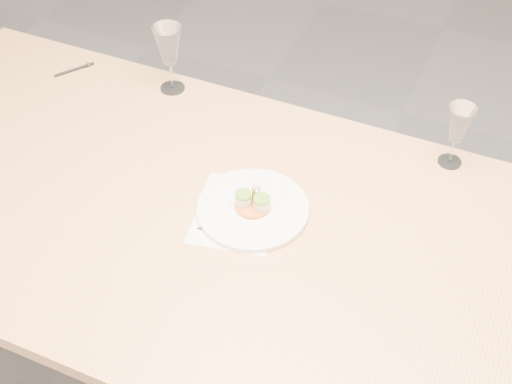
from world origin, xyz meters
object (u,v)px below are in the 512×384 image
at_px(dining_table, 276,256).
at_px(dinner_plate, 253,208).
at_px(recipe_sheet, 236,212).
at_px(wine_glass_0, 168,47).
at_px(ballpoint_pen, 75,69).
at_px(wine_glass_1, 459,125).

height_order(dining_table, dinner_plate, dinner_plate).
xyz_separation_m(recipe_sheet, wine_glass_0, (-0.39, 0.39, 0.15)).
relative_size(dinner_plate, ballpoint_pen, 2.54).
bearing_deg(ballpoint_pen, recipe_sheet, -81.38).
bearing_deg(dinner_plate, ballpoint_pen, 156.36).
bearing_deg(recipe_sheet, dining_table, -28.23).
bearing_deg(wine_glass_1, ballpoint_pen, -177.52).
distance_m(ballpoint_pen, wine_glass_1, 1.17).
bearing_deg(recipe_sheet, wine_glass_0, 123.43).
bearing_deg(ballpoint_pen, wine_glass_1, -52.80).
distance_m(recipe_sheet, ballpoint_pen, 0.80).
height_order(dining_table, wine_glass_0, wine_glass_0).
height_order(dinner_plate, ballpoint_pen, dinner_plate).
relative_size(recipe_sheet, wine_glass_0, 1.36).
xyz_separation_m(dining_table, ballpoint_pen, (-0.84, 0.39, 0.07)).
bearing_deg(wine_glass_0, dining_table, -39.64).
bearing_deg(dinner_plate, wine_glass_1, 42.79).
relative_size(dinner_plate, recipe_sheet, 0.98).
bearing_deg(wine_glass_0, recipe_sheet, -44.96).
xyz_separation_m(recipe_sheet, ballpoint_pen, (-0.71, 0.35, 0.00)).
height_order(ballpoint_pen, wine_glass_1, wine_glass_1).
relative_size(wine_glass_0, wine_glass_1, 1.15).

